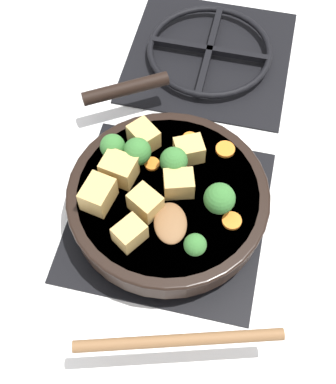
% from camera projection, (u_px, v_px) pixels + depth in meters
% --- Properties ---
extents(ground_plane, '(2.40, 2.40, 0.00)m').
position_uv_depth(ground_plane, '(168.00, 215.00, 0.87)').
color(ground_plane, white).
extents(front_burner_grate, '(0.31, 0.31, 0.03)m').
position_uv_depth(front_burner_grate, '(168.00, 212.00, 0.86)').
color(front_burner_grate, black).
rests_on(front_burner_grate, ground_plane).
extents(rear_burner_grate, '(0.31, 0.31, 0.03)m').
position_uv_depth(rear_burner_grate, '(209.00, 53.00, 1.04)').
color(rear_burner_grate, black).
rests_on(rear_burner_grate, ground_plane).
extents(skillet_pan, '(0.34, 0.40, 0.05)m').
position_uv_depth(skillet_pan, '(168.00, 198.00, 0.82)').
color(skillet_pan, black).
rests_on(skillet_pan, front_burner_grate).
extents(wooden_spoon, '(0.26, 0.25, 0.02)m').
position_uv_depth(wooden_spoon, '(175.00, 290.00, 0.72)').
color(wooden_spoon, brown).
rests_on(wooden_spoon, skillet_pan).
extents(tofu_cube_center_large, '(0.06, 0.06, 0.04)m').
position_uv_depth(tofu_cube_center_large, '(144.00, 136.00, 0.83)').
color(tofu_cube_center_large, tan).
rests_on(tofu_cube_center_large, skillet_pan).
extents(tofu_cube_near_handle, '(0.06, 0.05, 0.04)m').
position_uv_depth(tofu_cube_near_handle, '(145.00, 203.00, 0.77)').
color(tofu_cube_near_handle, tan).
rests_on(tofu_cube_near_handle, skillet_pan).
extents(tofu_cube_east_chunk, '(0.05, 0.05, 0.03)m').
position_uv_depth(tofu_cube_east_chunk, '(189.00, 150.00, 0.82)').
color(tofu_cube_east_chunk, tan).
rests_on(tofu_cube_east_chunk, skillet_pan).
extents(tofu_cube_west_chunk, '(0.06, 0.05, 0.04)m').
position_uv_depth(tofu_cube_west_chunk, '(119.00, 169.00, 0.80)').
color(tofu_cube_west_chunk, tan).
rests_on(tofu_cube_west_chunk, skillet_pan).
extents(tofu_cube_back_piece, '(0.05, 0.05, 0.04)m').
position_uv_depth(tofu_cube_back_piece, '(179.00, 184.00, 0.79)').
color(tofu_cube_back_piece, tan).
rests_on(tofu_cube_back_piece, skillet_pan).
extents(tofu_cube_front_piece, '(0.05, 0.05, 0.03)m').
position_uv_depth(tofu_cube_front_piece, '(130.00, 233.00, 0.75)').
color(tofu_cube_front_piece, tan).
rests_on(tofu_cube_front_piece, skillet_pan).
extents(tofu_cube_mid_small, '(0.05, 0.06, 0.04)m').
position_uv_depth(tofu_cube_mid_small, '(98.00, 194.00, 0.78)').
color(tofu_cube_mid_small, tan).
rests_on(tofu_cube_mid_small, skillet_pan).
extents(broccoli_floret_near_spoon, '(0.05, 0.05, 0.05)m').
position_uv_depth(broccoli_floret_near_spoon, '(219.00, 199.00, 0.76)').
color(broccoli_floret_near_spoon, '#709956').
rests_on(broccoli_floret_near_spoon, skillet_pan).
extents(broccoli_floret_center_top, '(0.03, 0.03, 0.04)m').
position_uv_depth(broccoli_floret_center_top, '(195.00, 245.00, 0.73)').
color(broccoli_floret_center_top, '#709956').
rests_on(broccoli_floret_center_top, skillet_pan).
extents(broccoli_floret_east_rim, '(0.04, 0.04, 0.05)m').
position_uv_depth(broccoli_floret_east_rim, '(113.00, 147.00, 0.81)').
color(broccoli_floret_east_rim, '#709956').
rests_on(broccoli_floret_east_rim, skillet_pan).
extents(broccoli_floret_west_rim, '(0.04, 0.04, 0.05)m').
position_uv_depth(broccoli_floret_west_rim, '(171.00, 160.00, 0.80)').
color(broccoli_floret_west_rim, '#709956').
rests_on(broccoli_floret_west_rim, skillet_pan).
extents(broccoli_floret_north_edge, '(0.04, 0.04, 0.05)m').
position_uv_depth(broccoli_floret_north_edge, '(137.00, 152.00, 0.81)').
color(broccoli_floret_north_edge, '#709956').
rests_on(broccoli_floret_north_edge, skillet_pan).
extents(carrot_slice_orange_thin, '(0.02, 0.02, 0.01)m').
position_uv_depth(carrot_slice_orange_thin, '(152.00, 164.00, 0.83)').
color(carrot_slice_orange_thin, orange).
rests_on(carrot_slice_orange_thin, skillet_pan).
extents(carrot_slice_near_center, '(0.03, 0.03, 0.01)m').
position_uv_depth(carrot_slice_near_center, '(225.00, 149.00, 0.84)').
color(carrot_slice_near_center, orange).
rests_on(carrot_slice_near_center, skillet_pan).
extents(carrot_slice_edge_slice, '(0.02, 0.02, 0.01)m').
position_uv_depth(carrot_slice_edge_slice, '(190.00, 138.00, 0.85)').
color(carrot_slice_edge_slice, orange).
rests_on(carrot_slice_edge_slice, skillet_pan).
extents(carrot_slice_under_broccoli, '(0.03, 0.03, 0.01)m').
position_uv_depth(carrot_slice_under_broccoli, '(232.00, 221.00, 0.77)').
color(carrot_slice_under_broccoli, orange).
rests_on(carrot_slice_under_broccoli, skillet_pan).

